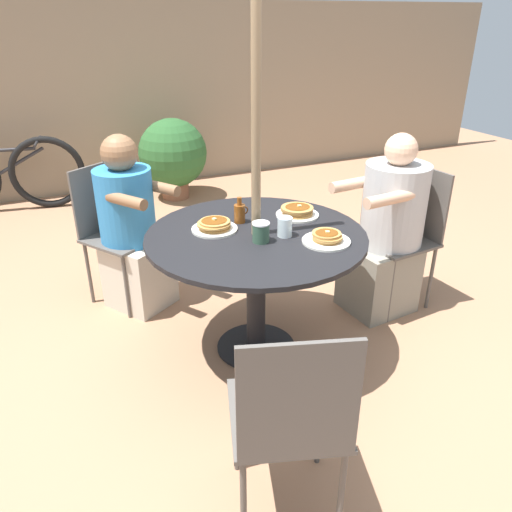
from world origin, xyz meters
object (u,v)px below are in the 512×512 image
Objects in this scene: diner_south at (387,235)px; pancake_plate_a at (327,238)px; pancake_plate_c at (297,212)px; syrup_bottle at (240,213)px; patio_chair_east at (291,417)px; drinking_glass_a at (285,227)px; pancake_plate_b at (214,226)px; diner_north at (132,232)px; potted_shrub at (173,155)px; patio_chair_north at (113,225)px; patio_chair_south at (407,229)px; coffee_cup at (261,232)px; bicycle at (5,175)px; patio_table at (256,255)px.

pancake_plate_a is at bearing 111.40° from diner_south.
pancake_plate_c is 0.35m from syrup_bottle.
patio_chair_east is 1.14m from drinking_glass_a.
pancake_plate_b is (-0.47, 0.39, 0.00)m from pancake_plate_a.
diner_north is at bearing 141.34° from pancake_plate_c.
potted_shrub is (0.01, 2.72, -0.30)m from pancake_plate_c.
patio_chair_north reaches higher than pancake_plate_b.
patio_chair_north is 1.53m from pancake_plate_a.
patio_chair_east is 1.00× the size of patio_chair_south.
potted_shrub is at bearing 79.14° from pancake_plate_b.
diner_north is 4.62× the size of pancake_plate_c.
diner_north is 10.94× the size of coffee_cup.
pancake_plate_b and pancake_plate_c have the same top height.
potted_shrub is (-0.63, 2.77, -0.06)m from diner_south.
patio_chair_east is (0.16, -1.91, 0.01)m from diner_north.
diner_south is at bearing 118.37° from patio_chair_north.
patio_chair_south is at bearing -2.80° from pancake_plate_c.
coffee_cup is 1.01× the size of drinking_glass_a.
coffee_cup is at bearing -96.85° from potted_shrub.
patio_chair_north reaches higher than potted_shrub.
coffee_cup is 0.12× the size of potted_shrub.
patio_chair_east reaches higher than pancake_plate_b.
pancake_plate_c is 2.37× the size of coffee_cup.
pancake_plate_c is (-0.64, 0.06, 0.24)m from diner_south.
patio_chair_south is 1.21m from coffee_cup.
bicycle is at bearing -104.99° from patio_chair_north.
patio_chair_south is at bearing -90.00° from diner_south.
patio_chair_north is 2.07m from patio_chair_east.
diner_north is 0.99× the size of diner_south.
syrup_bottle is 0.17× the size of potted_shrub.
potted_shrub reaches higher than patio_table.
drinking_glass_a reaches higher than patio_table.
potted_shrub is at bearing 98.32° from patio_chair_east.
diner_north is 1.36m from pancake_plate_a.
patio_chair_east is 1.10× the size of potted_shrub.
drinking_glass_a is at bearing 96.73° from diner_south.
bicycle is at bearing 169.49° from potted_shrub.
potted_shrub is at bearing 83.15° from coffee_cup.
diner_south is 11.24× the size of drinking_glass_a.
potted_shrub is (1.64, -0.30, 0.10)m from bicycle.
pancake_plate_b is at bearing -59.91° from bicycle.
diner_north is 1.15m from drinking_glass_a.
diner_south is at bearing -2.68° from pancake_plate_b.
patio_chair_south is 0.61× the size of bicycle.
pancake_plate_a is 0.30× the size of potted_shrub.
drinking_glass_a is at bearing 134.24° from pancake_plate_a.
patio_chair_south is at bearing 10.60° from drinking_glass_a.
patio_chair_north is 1.25m from coffee_cup.
pancake_plate_c is at bearing 48.68° from drinking_glass_a.
diner_north reaches higher than patio_chair_east.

